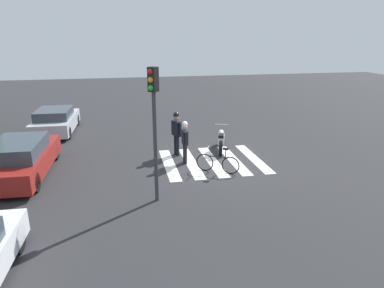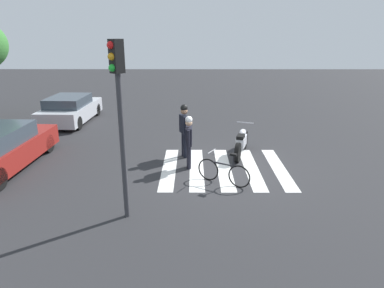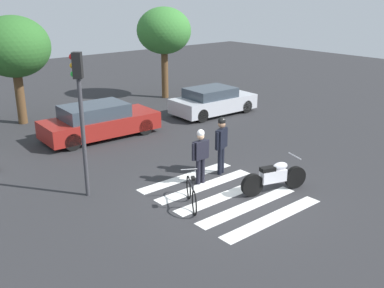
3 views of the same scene
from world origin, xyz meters
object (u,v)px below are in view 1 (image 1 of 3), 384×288
object	(u,v)px
police_motorcycle	(221,140)
car_maroon_wagon	(21,159)
leaning_bicycle	(218,163)
traffic_light_pole	(154,114)
officer_by_motorcycle	(176,130)
officer_on_foot	(185,139)
car_silver_sedan	(56,121)

from	to	relation	value
police_motorcycle	car_maroon_wagon	bearing A→B (deg)	99.52
car_maroon_wagon	leaning_bicycle	bearing A→B (deg)	-99.01
police_motorcycle	traffic_light_pole	bearing A→B (deg)	142.27
police_motorcycle	officer_by_motorcycle	xyz separation A→B (m)	(-0.21, 2.05, 0.66)
traffic_light_pole	car_maroon_wagon	bearing A→B (deg)	57.10
leaning_bicycle	officer_on_foot	size ratio (longest dim) A/B	0.84
police_motorcycle	car_maroon_wagon	distance (m)	8.13
police_motorcycle	car_silver_sedan	world-z (taller)	car_silver_sedan
officer_on_foot	police_motorcycle	bearing A→B (deg)	-56.41
car_maroon_wagon	car_silver_sedan	world-z (taller)	car_maroon_wagon
car_silver_sedan	traffic_light_pole	world-z (taller)	traffic_light_pole
officer_by_motorcycle	traffic_light_pole	distance (m)	4.65
car_maroon_wagon	traffic_light_pole	distance (m)	5.93
police_motorcycle	car_silver_sedan	size ratio (longest dim) A/B	0.51
car_silver_sedan	leaning_bicycle	bearing A→B (deg)	-136.03
officer_on_foot	officer_by_motorcycle	bearing A→B (deg)	9.49
leaning_bicycle	officer_on_foot	xyz separation A→B (m)	(1.23, 1.03, 0.63)
car_silver_sedan	traffic_light_pole	size ratio (longest dim) A/B	1.01
leaning_bicycle	officer_by_motorcycle	bearing A→B (deg)	27.95
leaning_bicycle	officer_on_foot	world-z (taller)	officer_on_foot
leaning_bicycle	car_silver_sedan	size ratio (longest dim) A/B	0.35
officer_on_foot	car_silver_sedan	xyz separation A→B (m)	(5.92, 5.87, -0.38)
leaning_bicycle	car_maroon_wagon	distance (m)	7.26
officer_on_foot	officer_by_motorcycle	world-z (taller)	officer_by_motorcycle
police_motorcycle	officer_on_foot	xyz separation A→B (m)	(-1.25, 1.88, 0.54)
officer_on_foot	traffic_light_pole	xyz separation A→B (m)	(-3.10, 1.49, 1.78)
officer_on_foot	car_silver_sedan	distance (m)	8.35
officer_by_motorcycle	car_maroon_wagon	distance (m)	6.08
car_silver_sedan	traffic_light_pole	xyz separation A→B (m)	(-9.02, -4.38, 2.16)
officer_on_foot	car_maroon_wagon	xyz separation A→B (m)	(-0.09, 6.13, -0.34)
officer_on_foot	leaning_bicycle	bearing A→B (deg)	-140.05
police_motorcycle	officer_on_foot	bearing A→B (deg)	123.59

